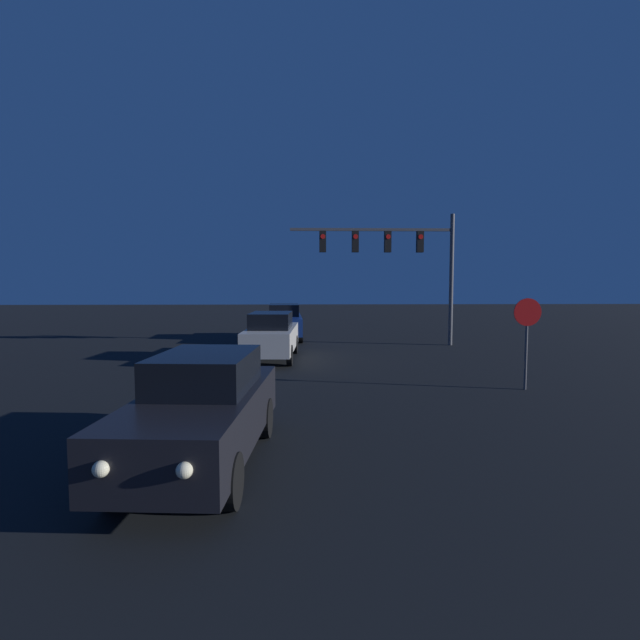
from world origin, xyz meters
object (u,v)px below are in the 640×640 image
(car_near, at_px, (203,409))
(car_mid, at_px, (272,335))
(traffic_signal_mast, at_px, (397,252))
(stop_sign, at_px, (527,326))
(car_far, at_px, (284,322))

(car_near, height_order, car_mid, same)
(traffic_signal_mast, height_order, stop_sign, traffic_signal_mast)
(car_far, height_order, traffic_signal_mast, traffic_signal_mast)
(car_mid, bearing_deg, traffic_signal_mast, 38.63)
(car_near, distance_m, car_mid, 10.21)
(traffic_signal_mast, relative_size, stop_sign, 3.00)
(car_mid, distance_m, stop_sign, 8.60)
(car_near, xyz_separation_m, car_far, (0.59, 16.28, 0.00))
(car_mid, relative_size, stop_sign, 2.00)
(stop_sign, bearing_deg, car_near, -145.13)
(car_near, distance_m, traffic_signal_mast, 15.33)
(car_mid, relative_size, traffic_signal_mast, 0.67)
(car_mid, xyz_separation_m, traffic_signal_mast, (5.16, 3.74, 3.16))
(car_mid, bearing_deg, car_far, 90.69)
(car_far, bearing_deg, car_mid, 85.87)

